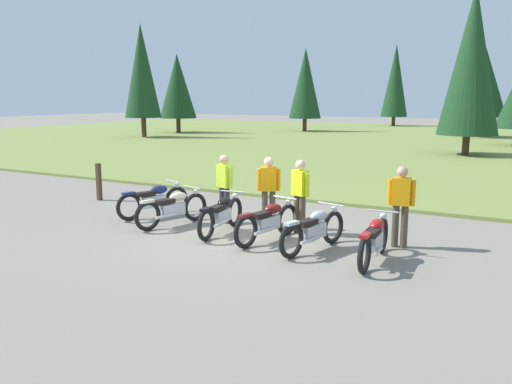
{
  "coord_description": "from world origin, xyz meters",
  "views": [
    {
      "loc": [
        5.69,
        -9.68,
        3.03
      ],
      "look_at": [
        0.0,
        0.6,
        0.9
      ],
      "focal_mm": 36.74,
      "sensor_mm": 36.0,
      "label": 1
    }
  ],
  "objects_px": {
    "motorcycle_black": "(221,214)",
    "rider_checking_bike": "(401,202)",
    "rider_near_row_end": "(300,192)",
    "rider_with_back_turned": "(224,184)",
    "motorcycle_maroon": "(268,221)",
    "trail_marker_post": "(99,182)",
    "motorcycle_silver": "(314,229)",
    "motorcycle_navy": "(154,200)",
    "motorcycle_red": "(374,240)",
    "rider_in_hivis_vest": "(269,188)",
    "motorcycle_cream": "(173,208)"
  },
  "relations": [
    {
      "from": "motorcycle_navy",
      "to": "motorcycle_black",
      "type": "height_order",
      "value": "same"
    },
    {
      "from": "motorcycle_cream",
      "to": "motorcycle_maroon",
      "type": "height_order",
      "value": "same"
    },
    {
      "from": "motorcycle_silver",
      "to": "trail_marker_post",
      "type": "xyz_separation_m",
      "value": [
        -7.63,
        1.75,
        0.12
      ]
    },
    {
      "from": "rider_near_row_end",
      "to": "rider_with_back_turned",
      "type": "xyz_separation_m",
      "value": [
        -2.04,
        0.07,
        0.0
      ]
    },
    {
      "from": "motorcycle_maroon",
      "to": "rider_with_back_turned",
      "type": "relative_size",
      "value": 1.25
    },
    {
      "from": "motorcycle_maroon",
      "to": "motorcycle_red",
      "type": "xyz_separation_m",
      "value": [
        2.4,
        -0.33,
        0.0
      ]
    },
    {
      "from": "motorcycle_cream",
      "to": "rider_checking_bike",
      "type": "bearing_deg",
      "value": 8.55
    },
    {
      "from": "motorcycle_cream",
      "to": "rider_near_row_end",
      "type": "distance_m",
      "value": 3.1
    },
    {
      "from": "motorcycle_navy",
      "to": "motorcycle_red",
      "type": "distance_m",
      "value": 6.15
    },
    {
      "from": "motorcycle_navy",
      "to": "rider_near_row_end",
      "type": "bearing_deg",
      "value": 3.32
    },
    {
      "from": "rider_with_back_turned",
      "to": "motorcycle_maroon",
      "type": "bearing_deg",
      "value": -29.82
    },
    {
      "from": "motorcycle_black",
      "to": "motorcycle_silver",
      "type": "relative_size",
      "value": 1.02
    },
    {
      "from": "motorcycle_cream",
      "to": "rider_in_hivis_vest",
      "type": "bearing_deg",
      "value": 24.49
    },
    {
      "from": "motorcycle_black",
      "to": "rider_checking_bike",
      "type": "xyz_separation_m",
      "value": [
        3.79,
        0.81,
        0.51
      ]
    },
    {
      "from": "motorcycle_black",
      "to": "rider_checking_bike",
      "type": "height_order",
      "value": "rider_checking_bike"
    },
    {
      "from": "rider_in_hivis_vest",
      "to": "rider_with_back_turned",
      "type": "bearing_deg",
      "value": -175.55
    },
    {
      "from": "rider_in_hivis_vest",
      "to": "rider_with_back_turned",
      "type": "relative_size",
      "value": 1.0
    },
    {
      "from": "motorcycle_red",
      "to": "rider_in_hivis_vest",
      "type": "relative_size",
      "value": 1.26
    },
    {
      "from": "motorcycle_black",
      "to": "motorcycle_maroon",
      "type": "relative_size",
      "value": 1.01
    },
    {
      "from": "motorcycle_black",
      "to": "motorcycle_red",
      "type": "bearing_deg",
      "value": -6.7
    },
    {
      "from": "rider_checking_bike",
      "to": "rider_with_back_turned",
      "type": "distance_m",
      "value": 4.27
    },
    {
      "from": "rider_in_hivis_vest",
      "to": "trail_marker_post",
      "type": "distance_m",
      "value": 6.0
    },
    {
      "from": "motorcycle_navy",
      "to": "motorcycle_cream",
      "type": "distance_m",
      "value": 1.17
    },
    {
      "from": "motorcycle_maroon",
      "to": "trail_marker_post",
      "type": "xyz_separation_m",
      "value": [
        -6.51,
        1.58,
        0.12
      ]
    },
    {
      "from": "motorcycle_navy",
      "to": "rider_checking_bike",
      "type": "xyz_separation_m",
      "value": [
        6.23,
        0.23,
        0.51
      ]
    },
    {
      "from": "motorcycle_silver",
      "to": "rider_checking_bike",
      "type": "height_order",
      "value": "rider_checking_bike"
    },
    {
      "from": "motorcycle_black",
      "to": "motorcycle_maroon",
      "type": "xyz_separation_m",
      "value": [
        1.23,
        -0.09,
        0.0
      ]
    },
    {
      "from": "motorcycle_maroon",
      "to": "motorcycle_silver",
      "type": "distance_m",
      "value": 1.13
    },
    {
      "from": "motorcycle_navy",
      "to": "motorcycle_maroon",
      "type": "xyz_separation_m",
      "value": [
        3.66,
        -0.67,
        0.0
      ]
    },
    {
      "from": "rider_near_row_end",
      "to": "rider_in_hivis_vest",
      "type": "xyz_separation_m",
      "value": [
        -0.87,
        0.17,
        0.0
      ]
    },
    {
      "from": "motorcycle_maroon",
      "to": "rider_checking_bike",
      "type": "relative_size",
      "value": 1.25
    },
    {
      "from": "motorcycle_red",
      "to": "rider_in_hivis_vest",
      "type": "distance_m",
      "value": 3.31
    },
    {
      "from": "motorcycle_maroon",
      "to": "trail_marker_post",
      "type": "distance_m",
      "value": 6.7
    },
    {
      "from": "rider_with_back_turned",
      "to": "motorcycle_red",
      "type": "bearing_deg",
      "value": -17.75
    },
    {
      "from": "motorcycle_black",
      "to": "motorcycle_maroon",
      "type": "bearing_deg",
      "value": -4.27
    },
    {
      "from": "motorcycle_black",
      "to": "trail_marker_post",
      "type": "distance_m",
      "value": 5.49
    },
    {
      "from": "motorcycle_black",
      "to": "trail_marker_post",
      "type": "relative_size",
      "value": 1.9
    },
    {
      "from": "motorcycle_black",
      "to": "rider_with_back_turned",
      "type": "relative_size",
      "value": 1.26
    },
    {
      "from": "rider_near_row_end",
      "to": "motorcycle_navy",
      "type": "bearing_deg",
      "value": -176.68
    },
    {
      "from": "motorcycle_navy",
      "to": "rider_with_back_turned",
      "type": "xyz_separation_m",
      "value": [
        1.95,
        0.31,
        0.51
      ]
    },
    {
      "from": "motorcycle_maroon",
      "to": "motorcycle_red",
      "type": "relative_size",
      "value": 0.99
    },
    {
      "from": "rider_near_row_end",
      "to": "rider_in_hivis_vest",
      "type": "bearing_deg",
      "value": 169.26
    },
    {
      "from": "motorcycle_navy",
      "to": "rider_with_back_turned",
      "type": "distance_m",
      "value": 2.04
    },
    {
      "from": "rider_checking_bike",
      "to": "rider_near_row_end",
      "type": "relative_size",
      "value": 1.0
    },
    {
      "from": "motorcycle_maroon",
      "to": "rider_in_hivis_vest",
      "type": "bearing_deg",
      "value": 117.07
    },
    {
      "from": "motorcycle_navy",
      "to": "rider_near_row_end",
      "type": "height_order",
      "value": "rider_near_row_end"
    },
    {
      "from": "rider_near_row_end",
      "to": "rider_with_back_turned",
      "type": "relative_size",
      "value": 1.0
    },
    {
      "from": "motorcycle_cream",
      "to": "motorcycle_maroon",
      "type": "xyz_separation_m",
      "value": [
        2.63,
        -0.12,
        0.0
      ]
    },
    {
      "from": "motorcycle_cream",
      "to": "rider_checking_bike",
      "type": "height_order",
      "value": "rider_checking_bike"
    },
    {
      "from": "motorcycle_silver",
      "to": "rider_in_hivis_vest",
      "type": "height_order",
      "value": "rider_in_hivis_vest"
    }
  ]
}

